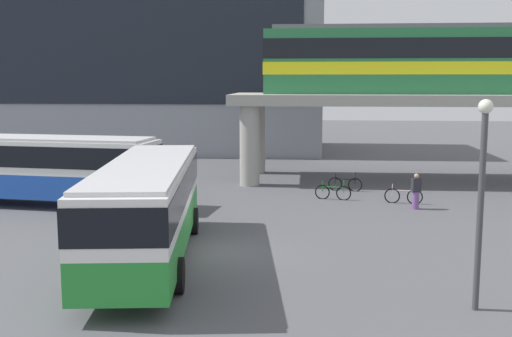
% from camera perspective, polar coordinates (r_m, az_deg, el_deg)
% --- Properties ---
extents(ground_plane, '(120.00, 120.00, 0.00)m').
position_cam_1_polar(ground_plane, '(30.80, -1.07, -2.67)').
color(ground_plane, '#515156').
extents(station_building, '(28.89, 12.07, 14.91)m').
position_cam_1_polar(station_building, '(52.98, -9.96, 9.87)').
color(station_building, gray).
rests_on(station_building, ground_plane).
extents(elevated_platform, '(27.19, 6.26, 5.02)m').
position_cam_1_polar(elevated_platform, '(37.12, 19.26, 5.40)').
color(elevated_platform, '#9E9B93').
rests_on(elevated_platform, ground_plane).
extents(train, '(23.69, 2.96, 3.84)m').
position_cam_1_polar(train, '(37.14, 19.62, 9.55)').
color(train, '#26723F').
rests_on(train, elevated_platform).
extents(bus_main, '(3.83, 11.26, 3.22)m').
position_cam_1_polar(bus_main, '(19.98, -10.05, -2.95)').
color(bus_main, '#268C33').
rests_on(bus_main, ground_plane).
extents(bus_secondary, '(11.27, 3.87, 3.22)m').
position_cam_1_polar(bus_secondary, '(30.17, -19.34, 0.47)').
color(bus_secondary, '#1E4CB2').
rests_on(bus_secondary, ground_plane).
extents(bicycle_silver, '(1.77, 0.39, 1.04)m').
position_cam_1_polar(bicycle_silver, '(29.99, 13.51, -2.50)').
color(bicycle_silver, black).
rests_on(bicycle_silver, ground_plane).
extents(bicycle_black, '(1.77, 0.37, 1.04)m').
position_cam_1_polar(bicycle_black, '(32.79, 8.26, -1.45)').
color(bicycle_black, black).
rests_on(bicycle_black, ground_plane).
extents(bicycle_green, '(1.76, 0.43, 1.04)m').
position_cam_1_polar(bicycle_green, '(30.35, 7.15, -2.20)').
color(bicycle_green, black).
rests_on(bicycle_green, ground_plane).
extents(pedestrian_near_building, '(0.46, 0.37, 1.63)m').
position_cam_1_polar(pedestrian_near_building, '(28.76, 14.60, -2.17)').
color(pedestrian_near_building, '#724C8C').
rests_on(pedestrian_near_building, ground_plane).
extents(lamp_post, '(0.36, 0.36, 5.35)m').
position_cam_1_polar(lamp_post, '(16.24, 20.18, -1.49)').
color(lamp_post, '#3F3F44').
rests_on(lamp_post, ground_plane).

